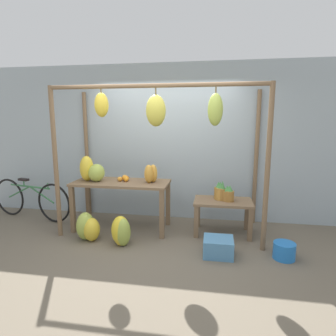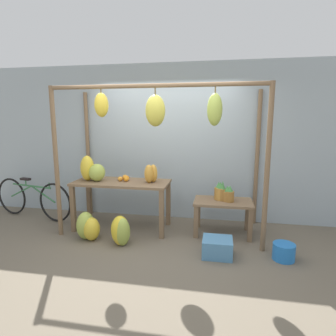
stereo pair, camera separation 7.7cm
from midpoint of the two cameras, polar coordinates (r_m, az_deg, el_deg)
The scene contains 14 objects.
ground_plane at distance 4.22m, azimuth -2.69°, elevation -15.79°, with size 20.00×20.00×0.00m, color #665B4C.
shop_wall_back at distance 5.15m, azimuth 0.60°, elevation 5.14°, with size 8.00×0.08×2.80m.
stall_awning at distance 4.19m, azimuth -1.14°, elevation 7.86°, with size 3.18×1.24×2.31m.
display_table_main at distance 4.73m, azimuth -8.93°, elevation -4.19°, with size 1.57×0.68×0.81m.
display_table_side at distance 4.61m, azimuth 11.57°, elevation -7.86°, with size 0.91×0.55×0.55m.
banana_pile_on_table at distance 4.82m, azimuth -14.79°, elevation -0.42°, with size 0.49×0.36×0.42m.
orange_pile at distance 4.72m, azimuth -8.25°, elevation -2.08°, with size 0.19×0.18×0.09m.
pineapple_cluster at distance 4.56m, azimuth 11.68°, elevation -5.02°, with size 0.31×0.23×0.32m.
banana_pile_ground_left at distance 4.55m, azimuth -15.45°, elevation -11.47°, with size 0.44×0.38×0.43m.
banana_pile_ground_right at distance 4.27m, azimuth -9.02°, elevation -12.64°, with size 0.40×0.40×0.44m.
fruit_crate_white at distance 4.00m, azimuth 10.55°, elevation -15.55°, with size 0.40×0.35×0.24m.
blue_bucket at distance 4.15m, azimuth 22.97°, elevation -15.39°, with size 0.29×0.29×0.22m.
parked_bicycle at distance 5.81m, azimuth -25.50°, elevation -5.59°, with size 1.76×0.40×0.75m.
papaya_pile at distance 4.56m, azimuth -2.90°, elevation -1.12°, with size 0.24×0.28×0.30m.
Camera 2 is at (0.91, -3.69, 1.84)m, focal length 30.00 mm.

